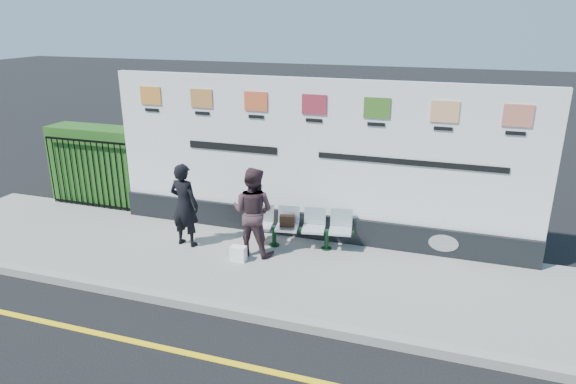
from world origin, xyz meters
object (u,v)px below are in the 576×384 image
object	(u,v)px
woman_left	(184,205)
woman_right	(253,211)
bench	(300,237)
billboard	(314,172)

from	to	relation	value
woman_left	woman_right	world-z (taller)	woman_right
bench	woman_left	bearing A→B (deg)	-174.12
billboard	bench	xyz separation A→B (m)	(-0.09, -0.55, -1.10)
bench	woman_left	size ratio (longest dim) A/B	1.19
billboard	woman_left	distance (m)	2.45
billboard	woman_right	bearing A→B (deg)	-127.82
bench	woman_left	distance (m)	2.18
bench	woman_right	world-z (taller)	woman_right
billboard	bench	size ratio (longest dim) A/B	4.33
billboard	woman_right	world-z (taller)	billboard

